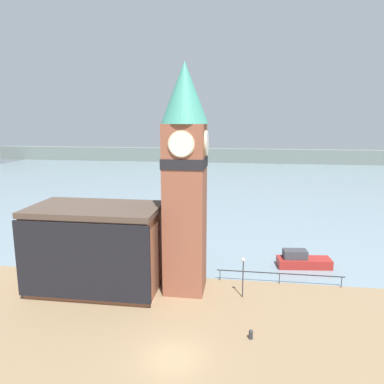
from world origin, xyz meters
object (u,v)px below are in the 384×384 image
clock_tower (185,174)px  boat_near (302,261)px  lamp_post (243,270)px  mooring_bollard_near (251,334)px  pier_building (96,248)px

clock_tower → boat_near: bearing=31.4°
lamp_post → mooring_bollard_near: bearing=-84.1°
clock_tower → boat_near: clock_tower is taller
clock_tower → mooring_bollard_near: 14.11m
boat_near → mooring_bollard_near: 15.40m
clock_tower → mooring_bollard_near: size_ratio=28.07×
boat_near → mooring_bollard_near: bearing=-117.5°
lamp_post → boat_near: bearing=51.6°
pier_building → lamp_post: 13.60m
clock_tower → boat_near: (11.58, 7.05, -10.18)m
pier_building → mooring_bollard_near: (14.20, -6.39, -3.57)m
pier_building → mooring_bollard_near: size_ratio=16.33×
pier_building → mooring_bollard_near: 15.97m
pier_building → mooring_bollard_near: pier_building is taller
pier_building → boat_near: pier_building is taller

